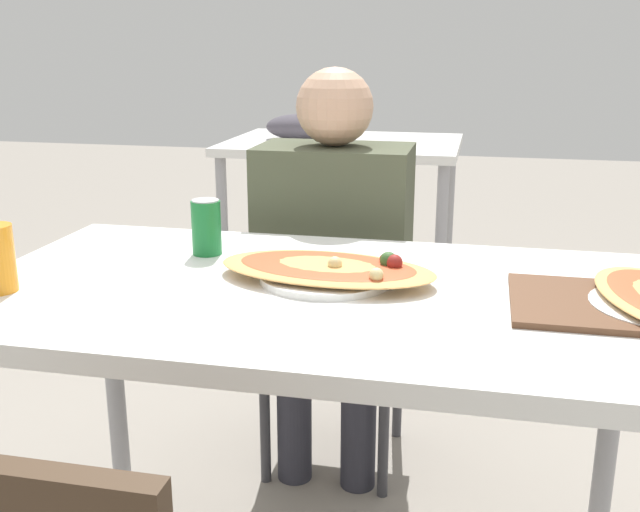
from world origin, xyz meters
TOP-DOWN VIEW (x-y plane):
  - dining_table at (0.00, 0.00)m, footprint 1.38×0.77m
  - chair_far_seated at (-0.09, 0.72)m, footprint 0.40×0.40m
  - person_seated at (-0.09, 0.60)m, footprint 0.41×0.28m
  - pizza_main at (0.01, 0.05)m, footprint 0.47×0.28m
  - soda_can at (-0.29, 0.18)m, footprint 0.07×0.07m
  - serving_tray at (0.56, 0.00)m, footprint 0.38×0.28m
  - background_table at (-0.39, 2.18)m, footprint 1.10×0.80m

SIDE VIEW (x-z plane):
  - chair_far_seated at x=-0.09m, z-range 0.06..0.92m
  - person_seated at x=-0.09m, z-range 0.11..1.27m
  - dining_table at x=0.00m, z-range 0.31..1.08m
  - background_table at x=-0.39m, z-range 0.26..1.15m
  - serving_tray at x=0.56m, z-range 0.77..0.78m
  - pizza_main at x=0.01m, z-range 0.76..0.82m
  - soda_can at x=-0.29m, z-range 0.77..0.89m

